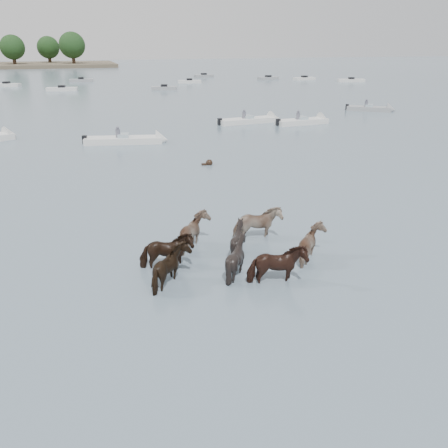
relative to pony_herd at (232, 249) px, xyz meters
name	(u,v)px	position (x,y,z in m)	size (l,w,h in m)	color
ground	(235,258)	(0.22, 0.34, -0.51)	(400.00, 400.00, 0.00)	slate
pony_herd	(232,249)	(0.00, 0.00, 0.00)	(6.92, 4.99, 1.61)	black
swimming_pony	(209,163)	(3.14, 13.97, -0.41)	(0.72, 0.44, 0.44)	black
motorboat_b	(134,140)	(-0.42, 22.36, -0.29)	(6.58, 2.86, 1.92)	silver
motorboat_c	(255,120)	(12.12, 28.70, -0.29)	(6.69, 2.45, 1.92)	silver
motorboat_d	(309,121)	(16.72, 26.49, -0.28)	(5.78, 2.06, 1.92)	silver
motorboat_e	(376,109)	(28.00, 31.99, -0.28)	(5.22, 4.33, 1.92)	gray
distant_flotilla	(96,83)	(0.22, 78.09, -0.25)	(103.28, 28.23, 0.93)	gray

